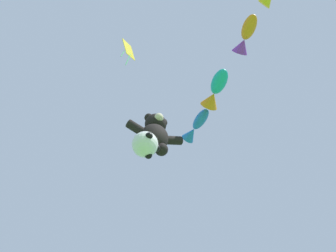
# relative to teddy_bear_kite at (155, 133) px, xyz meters

# --- Properties ---
(teddy_bear_kite) EXTENTS (2.42, 1.07, 2.46)m
(teddy_bear_kite) POSITION_rel_teddy_bear_kite_xyz_m (0.00, 0.00, 0.00)
(teddy_bear_kite) COLOR black
(soccer_ball_kite) EXTENTS (1.03, 1.02, 0.94)m
(soccer_ball_kite) POSITION_rel_teddy_bear_kite_xyz_m (-0.39, -0.25, -1.35)
(soccer_ball_kite) COLOR white
(fish_kite_cobalt) EXTENTS (0.83, 2.10, 0.70)m
(fish_kite_cobalt) POSITION_rel_teddy_bear_kite_xyz_m (2.41, 0.66, 2.97)
(fish_kite_cobalt) COLOR blue
(fish_kite_teal) EXTENTS (0.94, 2.04, 0.87)m
(fish_kite_teal) POSITION_rel_teddy_bear_kite_xyz_m (2.38, -1.62, 2.82)
(fish_kite_teal) COLOR #19ADB2
(fish_kite_tangerine) EXTENTS (0.89, 1.78, 0.74)m
(fish_kite_tangerine) POSITION_rel_teddy_bear_kite_xyz_m (2.60, -4.32, 3.28)
(fish_kite_tangerine) COLOR orange
(diamond_kite) EXTENTS (0.97, 0.88, 2.88)m
(diamond_kite) POSITION_rel_teddy_bear_kite_xyz_m (-2.17, -1.41, 4.47)
(diamond_kite) COLOR yellow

